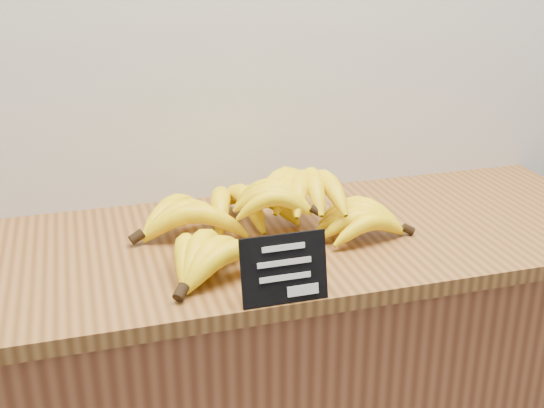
{
  "coord_description": "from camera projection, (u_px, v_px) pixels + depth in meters",
  "views": [
    {
      "loc": [
        -0.34,
        1.55,
        1.5
      ],
      "look_at": [
        -0.0,
        2.7,
        1.02
      ],
      "focal_mm": 45.0,
      "sensor_mm": 36.0,
      "label": 1
    }
  ],
  "objects": [
    {
      "name": "counter_top",
      "position": [
        265.0,
        244.0,
        1.37
      ],
      "size": [
        1.53,
        0.54,
        0.03
      ],
      "primitive_type": "cube",
      "color": "brown",
      "rests_on": "counter"
    },
    {
      "name": "banana_pile",
      "position": [
        258.0,
        212.0,
        1.35
      ],
      "size": [
        0.55,
        0.41,
        0.13
      ],
      "color": "yellow",
      "rests_on": "counter_top"
    },
    {
      "name": "chalkboard_sign",
      "position": [
        284.0,
        269.0,
        1.11
      ],
      "size": [
        0.15,
        0.03,
        0.11
      ],
      "primitive_type": "cube",
      "rotation": [
        -0.22,
        0.0,
        0.0
      ],
      "color": "black",
      "rests_on": "counter_top"
    }
  ]
}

